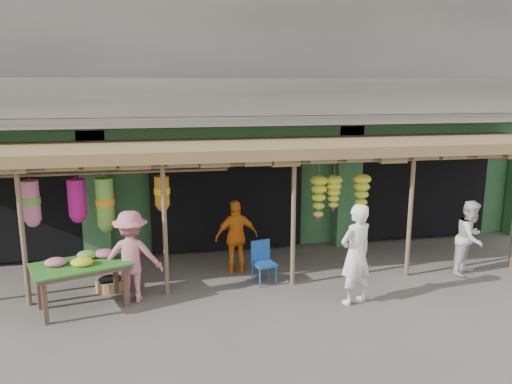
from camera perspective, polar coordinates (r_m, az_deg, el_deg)
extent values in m
plane|color=#514C47|center=(10.30, -1.59, -10.50)|extent=(80.00, 80.00, 0.00)
cube|color=gray|center=(14.49, -5.14, 16.22)|extent=(16.00, 6.00, 4.00)
cube|color=#2D6033|center=(14.81, -4.94, 2.54)|extent=(16.00, 5.70, 3.00)
cube|color=gray|center=(11.16, -3.11, 8.21)|extent=(16.00, 0.90, 0.22)
cube|color=gray|center=(10.74, -2.84, 10.73)|extent=(16.00, 0.10, 0.80)
cube|color=#2D6033|center=(11.58, -3.37, 6.62)|extent=(16.00, 0.35, 0.35)
cube|color=black|center=(13.11, -26.10, -0.61)|extent=(3.60, 2.00, 2.50)
cube|color=black|center=(12.74, -3.87, 0.29)|extent=(3.60, 2.00, 2.50)
cube|color=black|center=(14.24, 16.50, 1.08)|extent=(3.60, 2.00, 2.50)
cube|color=#2D6033|center=(11.77, -17.91, -0.52)|extent=(0.60, 0.35, 3.00)
cube|color=#2D6033|center=(12.54, 10.41, 0.63)|extent=(0.60, 0.35, 3.00)
cylinder|color=brown|center=(9.86, -25.09, -4.71)|extent=(0.09, 0.09, 2.60)
cylinder|color=brown|center=(9.55, -10.37, -4.25)|extent=(0.09, 0.09, 2.60)
cylinder|color=brown|center=(9.89, 4.29, -3.51)|extent=(0.09, 0.09, 2.60)
cylinder|color=brown|center=(10.81, 17.19, -2.67)|extent=(0.09, 0.09, 2.60)
cylinder|color=brown|center=(9.38, -2.99, 3.16)|extent=(12.90, 0.08, 0.08)
cylinder|color=brown|center=(9.81, -19.43, 1.99)|extent=(5.50, 0.06, 0.06)
cube|color=brown|center=(10.47, -2.50, 5.10)|extent=(14.00, 2.70, 0.22)
cube|color=brown|center=(9.27, -22.95, -11.73)|extent=(0.10, 0.10, 0.73)
cube|color=brown|center=(9.50, -14.65, -10.52)|extent=(0.10, 0.10, 0.73)
cube|color=brown|center=(9.90, -23.54, -10.24)|extent=(0.10, 0.10, 0.73)
cube|color=brown|center=(10.12, -15.76, -9.16)|extent=(0.10, 0.10, 0.73)
cube|color=brown|center=(9.53, -19.36, -8.12)|extent=(1.81, 1.40, 0.07)
cube|color=#26661E|center=(9.51, -19.38, -7.80)|extent=(1.88, 1.47, 0.03)
ellipsoid|color=#CF678B|center=(9.53, -21.92, -7.45)|extent=(0.38, 0.32, 0.16)
ellipsoid|color=yellow|center=(9.37, -19.27, -7.56)|extent=(0.38, 0.32, 0.16)
ellipsoid|color=#CF678B|center=(9.70, -16.93, -6.74)|extent=(0.38, 0.32, 0.16)
ellipsoid|color=#66A537|center=(9.72, -18.70, -6.81)|extent=(0.38, 0.32, 0.16)
cylinder|color=#184B9E|center=(10.06, 0.46, -9.86)|extent=(0.04, 0.04, 0.39)
cylinder|color=#184B9E|center=(10.20, 2.29, -9.54)|extent=(0.04, 0.04, 0.39)
cylinder|color=#184B9E|center=(10.35, -0.36, -9.19)|extent=(0.04, 0.04, 0.39)
cylinder|color=#184B9E|center=(10.49, 1.42, -8.90)|extent=(0.04, 0.04, 0.39)
cube|color=#184B9E|center=(10.20, 0.96, -8.24)|extent=(0.49, 0.49, 0.05)
cube|color=#184B9E|center=(10.28, 0.50, -6.66)|extent=(0.41, 0.13, 0.44)
cylinder|color=olive|center=(10.41, -16.34, -10.10)|extent=(0.73, 0.73, 0.22)
imported|color=white|center=(9.33, 11.34, -6.98)|extent=(0.81, 0.67, 1.89)
imported|color=silver|center=(11.51, 23.29, -4.82)|extent=(0.98, 0.94, 1.60)
imported|color=orange|center=(10.67, -2.25, -5.13)|extent=(0.97, 0.50, 1.59)
imported|color=#CA6B7D|center=(9.55, -14.02, -7.16)|extent=(1.19, 0.78, 1.73)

